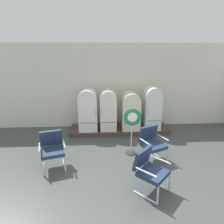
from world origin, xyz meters
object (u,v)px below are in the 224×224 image
refrigerator_0 (88,109)px  refrigerator_2 (131,110)px  refrigerator_3 (152,107)px  refrigerator_1 (108,109)px  armchair_center (149,168)px  sign_stand (132,131)px  armchair_left (52,148)px  armchair_right (152,142)px

refrigerator_0 → refrigerator_2: (1.55, 0.02, -0.08)m
refrigerator_3 → refrigerator_0: bearing=179.8°
refrigerator_1 → armchair_center: refrigerator_1 is taller
sign_stand → armchair_center: bearing=-85.3°
armchair_left → refrigerator_0: bearing=69.1°
sign_stand → armchair_left: bearing=-165.9°
refrigerator_1 → armchair_right: refrigerator_1 is taller
refrigerator_2 → armchair_center: (-0.07, -3.18, -0.32)m
refrigerator_1 → sign_stand: bearing=-68.2°
refrigerator_0 → armchair_right: bearing=-46.4°
refrigerator_1 → armchair_left: size_ratio=1.54×
refrigerator_0 → refrigerator_3: 2.33m
refrigerator_3 → armchair_left: (-3.14, -2.10, -0.43)m
refrigerator_2 → sign_stand: bearing=-97.2°
armchair_center → sign_stand: (-0.13, 1.59, 0.17)m
refrigerator_1 → armchair_center: size_ratio=1.54×
refrigerator_0 → refrigerator_2: refrigerator_0 is taller
refrigerator_0 → armchair_center: 3.51m
refrigerator_2 → sign_stand: size_ratio=0.98×
refrigerator_3 → sign_stand: 1.87m
refrigerator_3 → refrigerator_2: bearing=177.9°
refrigerator_3 → armchair_right: refrigerator_3 is taller
refrigerator_2 → refrigerator_3: (0.79, -0.03, 0.11)m
refrigerator_2 → sign_stand: (-0.20, -1.59, -0.15)m
refrigerator_1 → armchair_center: 3.25m
sign_stand → refrigerator_1: bearing=111.8°
sign_stand → armchair_right: bearing=-36.5°
refrigerator_1 → refrigerator_2: bearing=2.7°
refrigerator_1 → armchair_left: 2.62m
armchair_left → armchair_right: bearing=3.8°
armchair_right → refrigerator_3: bearing=75.8°
refrigerator_0 → refrigerator_2: size_ratio=1.10×
armchair_left → armchair_center: 2.51m
armchair_left → sign_stand: 2.23m
refrigerator_3 → armchair_right: bearing=-104.2°
armchair_left → armchair_center: size_ratio=1.00×
refrigerator_1 → refrigerator_3: size_ratio=0.94×
refrigerator_1 → refrigerator_3: bearing=0.4°
refrigerator_1 → armchair_right: (1.12, -1.92, -0.38)m
armchair_left → sign_stand: bearing=14.1°
refrigerator_3 → armchair_center: bearing=-105.2°
refrigerator_3 → armchair_right: (-0.49, -1.93, -0.43)m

